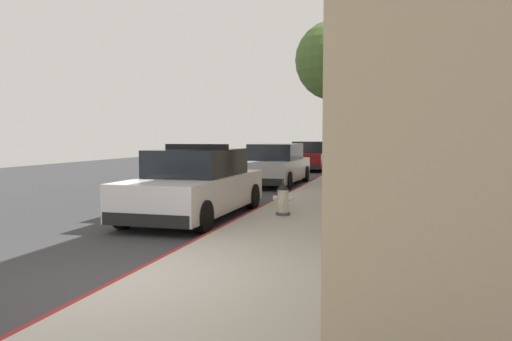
# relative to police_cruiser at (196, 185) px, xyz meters

# --- Properties ---
(ground_plane) EXTENTS (28.96, 60.00, 0.20)m
(ground_plane) POSITION_rel_police_cruiser_xyz_m (-3.37, 4.82, -0.84)
(ground_plane) COLOR #353538
(sidewalk_pavement) EXTENTS (2.77, 60.00, 0.13)m
(sidewalk_pavement) POSITION_rel_police_cruiser_xyz_m (2.63, 4.82, -0.68)
(sidewalk_pavement) COLOR #ADA89E
(sidewalk_pavement) RESTS_ON ground
(curb_painted_edge) EXTENTS (0.08, 60.00, 0.13)m
(curb_painted_edge) POSITION_rel_police_cruiser_xyz_m (1.21, 4.82, -0.68)
(curb_painted_edge) COLOR maroon
(curb_painted_edge) RESTS_ON ground
(storefront_building) EXTENTS (5.95, 25.72, 5.92)m
(storefront_building) POSITION_rel_police_cruiser_xyz_m (6.87, 5.09, 2.22)
(storefront_building) COLOR tan
(storefront_building) RESTS_ON ground
(police_cruiser) EXTENTS (1.94, 4.84, 1.68)m
(police_cruiser) POSITION_rel_police_cruiser_xyz_m (0.00, 0.00, 0.00)
(police_cruiser) COLOR white
(police_cruiser) RESTS_ON ground
(parked_car_silver_ahead) EXTENTS (1.94, 4.84, 1.56)m
(parked_car_silver_ahead) POSITION_rel_police_cruiser_xyz_m (-0.09, 8.09, -0.00)
(parked_car_silver_ahead) COLOR #B2B5BA
(parked_car_silver_ahead) RESTS_ON ground
(parked_car_dark_far) EXTENTS (1.94, 4.84, 1.56)m
(parked_car_dark_far) POSITION_rel_police_cruiser_xyz_m (-0.20, 16.73, -0.00)
(parked_car_dark_far) COLOR maroon
(parked_car_dark_far) RESTS_ON ground
(fire_hydrant) EXTENTS (0.44, 0.40, 0.76)m
(fire_hydrant) POSITION_rel_police_cruiser_xyz_m (2.02, 0.05, -0.26)
(fire_hydrant) COLOR #4C4C51
(fire_hydrant) RESTS_ON sidewalk_pavement
(street_tree) EXTENTS (2.44, 2.44, 5.26)m
(street_tree) POSITION_rel_police_cruiser_xyz_m (2.52, 5.03, 3.38)
(street_tree) COLOR brown
(street_tree) RESTS_ON sidewalk_pavement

